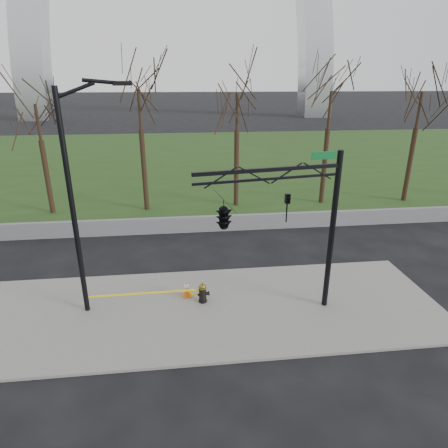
{
  "coord_description": "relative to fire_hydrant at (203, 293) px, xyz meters",
  "views": [
    {
      "loc": [
        -0.63,
        -12.33,
        8.2
      ],
      "look_at": [
        1.03,
        2.0,
        2.69
      ],
      "focal_mm": 30.66,
      "sensor_mm": 36.0,
      "label": 1
    }
  ],
  "objects": [
    {
      "name": "ground",
      "position": [
        -0.03,
        -0.45,
        -0.48
      ],
      "size": [
        500.0,
        500.0,
        0.0
      ],
      "primitive_type": "plane",
      "color": "black",
      "rests_on": "ground"
    },
    {
      "name": "caution_tape",
      "position": [
        -1.9,
        0.01,
        0.11
      ],
      "size": [
        4.33,
        0.53,
        0.42
      ],
      "color": "yellow",
      "rests_on": "ground"
    },
    {
      "name": "traffic_cone",
      "position": [
        -0.61,
        0.47,
        -0.07
      ],
      "size": [
        0.35,
        0.35,
        0.62
      ],
      "rotation": [
        0.0,
        0.0,
        0.11
      ],
      "color": "#D85C0B",
      "rests_on": "sidewalk"
    },
    {
      "name": "fire_hydrant",
      "position": [
        0.0,
        0.0,
        0.0
      ],
      "size": [
        0.5,
        0.33,
        0.82
      ],
      "rotation": [
        0.0,
        0.0,
        0.03
      ],
      "color": "black",
      "rests_on": "sidewalk"
    },
    {
      "name": "guardrail",
      "position": [
        -0.03,
        7.55,
        -0.03
      ],
      "size": [
        60.0,
        0.3,
        0.9
      ],
      "primitive_type": "cube",
      "color": "#59595B",
      "rests_on": "ground"
    },
    {
      "name": "tree_row",
      "position": [
        0.03,
        11.55,
        3.73
      ],
      "size": [
        46.12,
        4.0,
        8.42
      ],
      "color": "black",
      "rests_on": "ground"
    },
    {
      "name": "sidewalk",
      "position": [
        -0.03,
        -0.45,
        -0.43
      ],
      "size": [
        18.0,
        6.0,
        0.1
      ],
      "primitive_type": "cube",
      "color": "slate",
      "rests_on": "ground"
    },
    {
      "name": "grass_strip",
      "position": [
        -0.03,
        29.55,
        -0.45
      ],
      "size": [
        120.0,
        40.0,
        0.06
      ],
      "primitive_type": "cube",
      "color": "#203C16",
      "rests_on": "ground"
    },
    {
      "name": "traffic_signal_mast",
      "position": [
        1.4,
        -1.26,
        3.67
      ],
      "size": [
        5.04,
        2.54,
        6.0
      ],
      "rotation": [
        0.0,
        0.0,
        0.16
      ],
      "color": "black",
      "rests_on": "ground"
    },
    {
      "name": "street_light",
      "position": [
        -4.11,
        -0.01,
        4.22
      ],
      "size": [
        2.36,
        0.72,
        8.21
      ],
      "rotation": [
        0.0,
        0.0,
        0.23
      ],
      "color": "black",
      "rests_on": "ground"
    }
  ]
}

